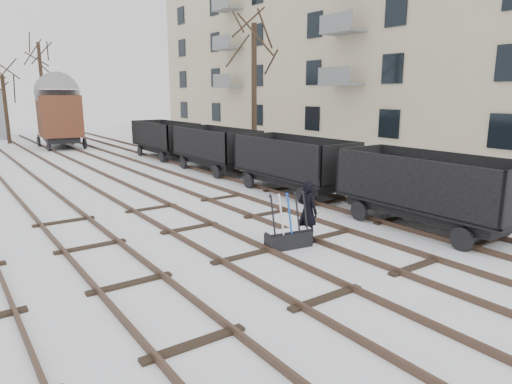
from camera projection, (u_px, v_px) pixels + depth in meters
ground at (244, 257)px, 11.68m from camera, size 120.00×120.00×0.00m
tracks at (90, 176)px, 22.57m from camera, size 13.90×52.00×0.16m
apartment_block at (367, 36)px, 32.39m from camera, size 10.12×45.00×16.10m
ground_frame at (289, 238)px, 12.32m from camera, size 1.35×0.61×1.49m
worker at (308, 211)px, 12.69m from camera, size 0.50×0.69×1.76m
freight_wagon_a at (427, 201)px, 13.96m from camera, size 2.25×5.61×2.29m
freight_wagon_b at (293, 172)px, 19.06m from camera, size 2.25×5.61×2.29m
freight_wagon_c at (216, 155)px, 24.16m from camera, size 2.25×5.61×2.29m
freight_wagon_d at (165, 144)px, 29.27m from camera, size 2.25×5.61×2.29m
box_van_wagon at (59, 114)px, 34.32m from camera, size 3.69×6.03×4.36m
tree_near at (254, 97)px, 25.40m from camera, size 0.30×0.30×7.79m
tree_far_left at (6, 110)px, 37.01m from camera, size 0.30×0.30×5.51m
tree_far_right at (43, 92)px, 40.03m from camera, size 0.30×0.30×8.37m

